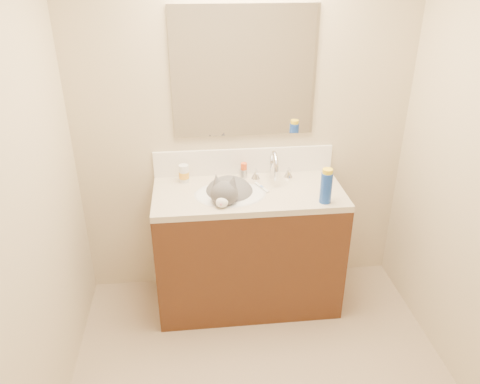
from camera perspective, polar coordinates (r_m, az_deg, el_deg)
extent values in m
cube|color=#C8B695|center=(3.05, 0.46, 9.04)|extent=(2.20, 0.04, 2.50)
cube|color=#452412|center=(3.18, 0.99, -7.12)|extent=(1.20, 0.55, 0.82)
cube|color=beige|center=(2.96, 1.05, -0.20)|extent=(1.20, 0.55, 0.04)
ellipsoid|color=white|center=(2.94, -1.20, -1.44)|extent=(0.45, 0.36, 0.14)
cylinder|color=silver|center=(3.11, 3.94, 2.71)|extent=(0.04, 0.04, 0.11)
torus|color=silver|center=(3.03, 4.17, 3.19)|extent=(0.03, 0.20, 0.20)
cylinder|color=silver|center=(2.97, 4.43, 2.00)|extent=(0.03, 0.03, 0.06)
cone|color=silver|center=(3.10, 1.93, 2.20)|extent=(0.06, 0.06, 0.06)
cone|color=silver|center=(3.14, 5.91, 2.37)|extent=(0.06, 0.06, 0.06)
ellipsoid|color=#4D4B4D|center=(2.97, -1.30, -0.44)|extent=(0.40, 0.43, 0.23)
ellipsoid|color=#4D4B4D|center=(2.79, -1.94, -0.24)|extent=(0.20, 0.19, 0.16)
ellipsoid|color=#4D4B4D|center=(2.86, -1.65, -0.21)|extent=(0.15, 0.15, 0.15)
cone|color=#4D4B4D|center=(2.78, -2.86, 1.42)|extent=(0.09, 0.10, 0.10)
cone|color=#4D4B4D|center=(2.76, -0.89, 1.28)|extent=(0.09, 0.09, 0.10)
ellipsoid|color=white|center=(2.74, -2.21, -1.26)|extent=(0.09, 0.08, 0.07)
ellipsoid|color=white|center=(2.86, -1.75, -1.46)|extent=(0.13, 0.10, 0.14)
sphere|color=#D18791|center=(2.71, -2.32, -1.52)|extent=(0.02, 0.02, 0.02)
cylinder|color=#4D4B4D|center=(2.97, 1.46, -2.01)|extent=(0.05, 0.24, 0.04)
cube|color=white|center=(3.15, 0.47, 3.76)|extent=(1.20, 0.02, 0.18)
cube|color=white|center=(2.96, 0.51, 14.31)|extent=(0.90, 0.02, 0.80)
cylinder|color=white|center=(3.07, -6.85, 2.27)|extent=(0.08, 0.08, 0.12)
cylinder|color=#F7AD29|center=(3.07, -6.84, 2.08)|extent=(0.08, 0.08, 0.04)
cylinder|color=#B7B7BC|center=(3.11, 0.41, 2.31)|extent=(0.06, 0.06, 0.06)
cylinder|color=#E6521B|center=(3.10, 0.47, 2.65)|extent=(0.05, 0.05, 0.10)
cube|color=white|center=(2.98, 2.66, 0.56)|extent=(0.08, 0.15, 0.01)
cube|color=#6084CC|center=(2.98, 2.66, 0.59)|extent=(0.02, 0.03, 0.01)
cylinder|color=#173FA5|center=(2.82, 10.45, 0.51)|extent=(0.08, 0.08, 0.19)
cylinder|color=yellow|center=(2.77, 10.62, 2.41)|extent=(0.07, 0.07, 0.04)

